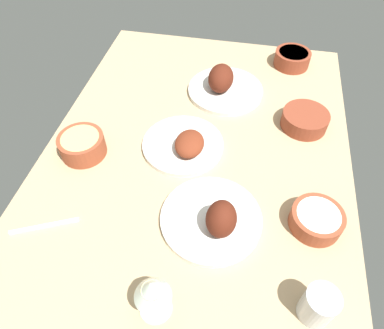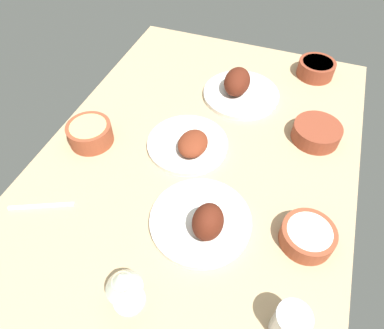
# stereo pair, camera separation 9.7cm
# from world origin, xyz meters

# --- Properties ---
(dining_table) EXTENTS (1.40, 0.90, 0.04)m
(dining_table) POSITION_xyz_m (0.00, 0.00, 0.02)
(dining_table) COLOR tan
(dining_table) RESTS_ON ground
(plate_near_viewer) EXTENTS (0.26, 0.26, 0.10)m
(plate_near_viewer) POSITION_xyz_m (0.37, -0.04, 0.07)
(plate_near_viewer) COLOR silver
(plate_near_viewer) RESTS_ON dining_table
(plate_center_main) EXTENTS (0.24, 0.24, 0.06)m
(plate_center_main) POSITION_xyz_m (0.07, 0.04, 0.06)
(plate_center_main) COLOR silver
(plate_center_main) RESTS_ON dining_table
(plate_far_side) EXTENTS (0.26, 0.26, 0.11)m
(plate_far_side) POSITION_xyz_m (-0.17, -0.09, 0.07)
(plate_far_side) COLOR silver
(plate_far_side) RESTS_ON dining_table
(bowl_potatoes) EXTENTS (0.14, 0.14, 0.05)m
(bowl_potatoes) POSITION_xyz_m (0.24, -0.31, 0.07)
(bowl_potatoes) COLOR brown
(bowl_potatoes) RESTS_ON dining_table
(bowl_cream) EXTENTS (0.13, 0.13, 0.05)m
(bowl_cream) POSITION_xyz_m (-0.12, -0.34, 0.07)
(bowl_cream) COLOR brown
(bowl_cream) RESTS_ON dining_table
(bowl_pasta) EXTENTS (0.13, 0.13, 0.06)m
(bowl_pasta) POSITION_xyz_m (0.00, 0.33, 0.07)
(bowl_pasta) COLOR brown
(bowl_pasta) RESTS_ON dining_table
(bowl_onions) EXTENTS (0.13, 0.13, 0.06)m
(bowl_onions) POSITION_xyz_m (0.58, -0.27, 0.07)
(bowl_onions) COLOR brown
(bowl_onions) RESTS_ON dining_table
(wine_glass) EXTENTS (0.08, 0.08, 0.14)m
(wine_glass) POSITION_xyz_m (-0.39, -0.00, 0.14)
(wine_glass) COLOR silver
(wine_glass) RESTS_ON dining_table
(water_tumbler) EXTENTS (0.07, 0.07, 0.09)m
(water_tumbler) POSITION_xyz_m (-0.34, -0.33, 0.08)
(water_tumbler) COLOR silver
(water_tumbler) RESTS_ON dining_table
(fork_loose) EXTENTS (0.08, 0.16, 0.01)m
(fork_loose) POSITION_xyz_m (-0.26, 0.32, 0.04)
(fork_loose) COLOR silver
(fork_loose) RESTS_ON dining_table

